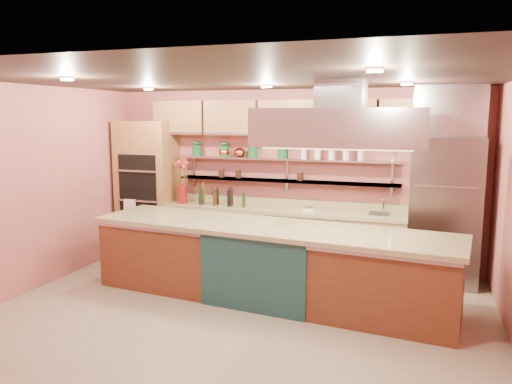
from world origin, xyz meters
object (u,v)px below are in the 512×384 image
(refrigerator, at_px, (444,211))
(copper_kettle, at_px, (240,152))
(island, at_px, (268,262))
(flower_vase, at_px, (182,194))
(kitchen_scale, at_px, (309,208))
(green_canister, at_px, (253,152))

(refrigerator, xyz_separation_m, copper_kettle, (-3.18, 0.23, 0.74))
(refrigerator, height_order, island, refrigerator)
(island, bearing_deg, flower_vase, 149.84)
(island, xyz_separation_m, kitchen_scale, (0.21, 1.44, 0.48))
(refrigerator, height_order, kitchen_scale, refrigerator)
(island, distance_m, green_canister, 2.25)
(flower_vase, height_order, green_canister, green_canister)
(island, bearing_deg, refrigerator, 39.56)
(flower_vase, bearing_deg, green_canister, 10.52)
(refrigerator, distance_m, copper_kettle, 3.27)
(refrigerator, relative_size, green_canister, 12.17)
(copper_kettle, bearing_deg, flower_vase, -166.98)
(flower_vase, xyz_separation_m, green_canister, (1.18, 0.22, 0.71))
(green_canister, bearing_deg, island, -65.06)
(refrigerator, distance_m, kitchen_scale, 1.96)
(refrigerator, height_order, green_canister, refrigerator)
(refrigerator, xyz_separation_m, flower_vase, (-4.13, 0.01, 0.04))
(refrigerator, relative_size, kitchen_scale, 13.25)
(kitchen_scale, relative_size, green_canister, 0.92)
(copper_kettle, bearing_deg, refrigerator, -4.14)
(flower_vase, relative_size, green_canister, 1.83)
(island, relative_size, kitchen_scale, 29.79)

